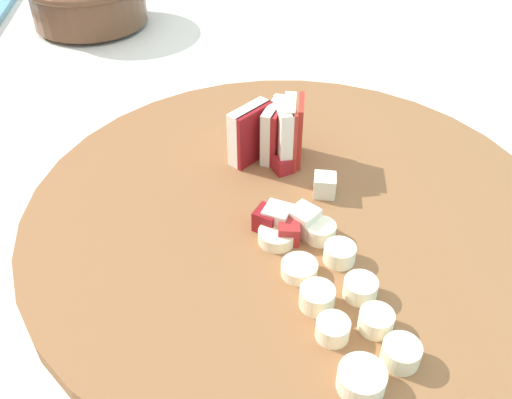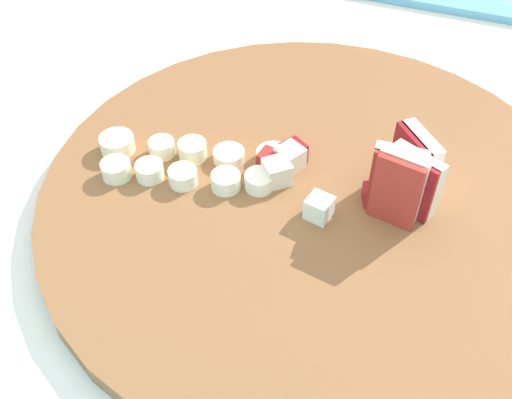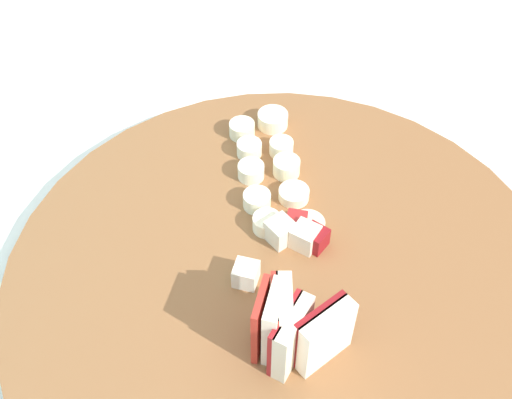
{
  "view_description": "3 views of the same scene",
  "coord_description": "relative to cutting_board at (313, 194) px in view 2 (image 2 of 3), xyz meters",
  "views": [
    {
      "loc": [
        0.31,
        -0.08,
        1.24
      ],
      "look_at": [
        -0.02,
        -0.05,
        0.97
      ],
      "focal_mm": 39.0,
      "sensor_mm": 36.0,
      "label": 1
    },
    {
      "loc": [
        -0.12,
        0.34,
        1.29
      ],
      "look_at": [
        -0.01,
        0.02,
        0.94
      ],
      "focal_mm": 42.54,
      "sensor_mm": 36.0,
      "label": 2
    },
    {
      "loc": [
        -0.34,
        -0.01,
        1.35
      ],
      "look_at": [
        -0.0,
        0.01,
        0.97
      ],
      "focal_mm": 44.25,
      "sensor_mm": 36.0,
      "label": 3
    }
  ],
  "objects": [
    {
      "name": "cutting_board",
      "position": [
        0.0,
        0.0,
        0.0
      ],
      "size": [
        0.45,
        0.45,
        0.02
      ],
      "primitive_type": "cylinder",
      "color": "brown",
      "rests_on": "tiled_countertop"
    },
    {
      "name": "apple_dice_pile",
      "position": [
        0.02,
        -0.0,
        0.02
      ],
      "size": [
        0.11,
        0.08,
        0.02
      ],
      "color": "#EFE5CC",
      "rests_on": "cutting_board"
    },
    {
      "name": "apple_wedge_fan",
      "position": [
        -0.07,
        -0.01,
        0.04
      ],
      "size": [
        0.05,
        0.07,
        0.06
      ],
      "color": "maroon",
      "rests_on": "cutting_board"
    },
    {
      "name": "banana_slice_rows",
      "position": [
        0.11,
        0.01,
        0.02
      ],
      "size": [
        0.16,
        0.09,
        0.02
      ],
      "color": "beige",
      "rests_on": "cutting_board"
    }
  ]
}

